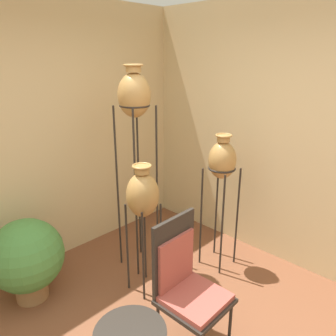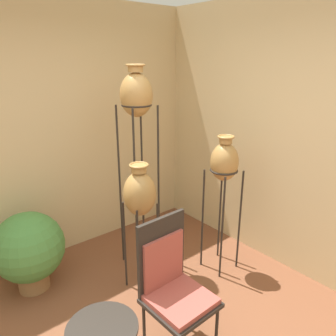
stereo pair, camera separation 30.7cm
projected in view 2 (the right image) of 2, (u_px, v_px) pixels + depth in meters
name	position (u px, v px, depth m)	size (l,w,h in m)	color
wall_back	(16.00, 140.00, 3.20)	(8.07, 0.06, 2.70)	#D1B784
wall_right	(326.00, 148.00, 2.95)	(0.06, 8.07, 2.70)	#D1B784
vase_stand_tall	(137.00, 101.00, 3.03)	(0.31, 0.31, 2.06)	#28231E
vase_stand_medium	(224.00, 165.00, 3.15)	(0.29, 0.29, 1.43)	#28231E
vase_stand_short	(140.00, 195.00, 2.89)	(0.29, 0.29, 1.26)	#28231E
chair	(172.00, 282.00, 2.36)	(0.45, 0.46, 1.06)	#28231E
potted_plant	(29.00, 249.00, 3.05)	(0.66, 0.66, 0.78)	olive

